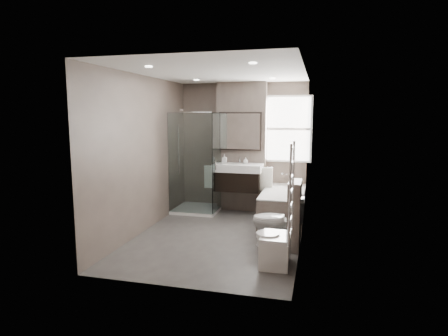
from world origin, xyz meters
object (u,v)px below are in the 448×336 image
(toilet, at_px, (278,221))
(vanity, at_px, (238,177))
(bathtub, at_px, (283,204))
(bidet, at_px, (275,249))

(toilet, bearing_deg, vanity, -151.67)
(bathtub, bearing_deg, vanity, 160.63)
(toilet, bearing_deg, bidet, 1.84)
(bathtub, height_order, bidet, bathtub)
(vanity, height_order, toilet, vanity)
(bathtub, relative_size, bidet, 3.01)
(vanity, height_order, bidet, vanity)
(bathtub, distance_m, toilet, 1.36)
(vanity, xyz_separation_m, bathtub, (0.92, -0.33, -0.43))
(vanity, distance_m, bathtub, 1.07)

